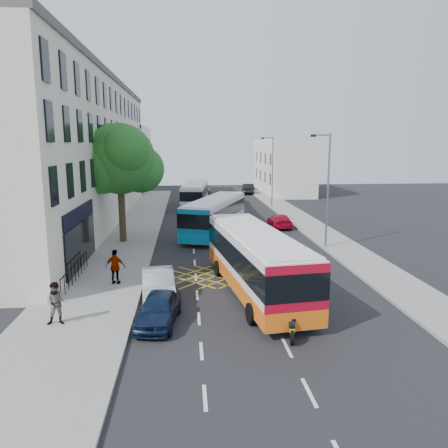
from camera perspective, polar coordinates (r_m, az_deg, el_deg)
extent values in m
plane|color=black|center=(19.79, 6.21, -11.88)|extent=(120.00, 120.00, 0.00)
cube|color=gray|center=(34.10, -13.01, -2.31)|extent=(5.00, 70.00, 0.15)
cube|color=gray|center=(35.55, 13.46, -1.81)|extent=(3.00, 70.00, 0.15)
cube|color=beige|center=(43.67, -18.88, 8.69)|extent=(8.00, 45.00, 13.00)
cube|color=#59544C|center=(44.03, -19.43, 17.49)|extent=(8.30, 45.00, 0.50)
cube|color=black|center=(26.99, -18.38, 1.23)|extent=(0.12, 7.00, 0.90)
cube|color=black|center=(27.33, -18.16, -2.49)|extent=(0.12, 7.00, 2.60)
cube|color=silver|center=(73.69, -13.17, 8.37)|extent=(8.00, 20.00, 10.00)
cube|color=silver|center=(67.62, 7.63, 7.53)|extent=(6.00, 18.00, 8.00)
cylinder|color=#382619|center=(33.68, -13.17, 1.46)|extent=(0.50, 0.50, 4.40)
sphere|color=#1B601F|center=(33.29, -13.46, 8.27)|extent=(5.20, 5.20, 5.20)
sphere|color=#1B601F|center=(33.95, -10.86, 7.06)|extent=(3.60, 3.60, 3.60)
sphere|color=#1B601F|center=(32.93, -15.65, 7.10)|extent=(3.80, 3.80, 3.80)
sphere|color=#1B601F|center=(31.91, -12.77, 9.29)|extent=(3.40, 3.40, 3.40)
sphere|color=#1B601F|center=(34.48, -14.60, 9.96)|extent=(3.20, 3.20, 3.20)
cylinder|color=slate|center=(31.72, 13.40, 4.18)|extent=(0.14, 0.14, 8.00)
cylinder|color=slate|center=(31.35, 12.65, 11.29)|extent=(1.20, 0.10, 0.10)
cube|color=black|center=(31.18, 11.58, 11.24)|extent=(0.35, 0.15, 0.18)
cylinder|color=slate|center=(51.02, 6.35, 6.74)|extent=(0.14, 0.14, 8.00)
cylinder|color=slate|center=(50.79, 5.76, 11.14)|extent=(1.20, 0.10, 0.10)
cube|color=black|center=(50.68, 5.08, 11.10)|extent=(0.35, 0.15, 0.18)
cube|color=silver|center=(22.14, 4.11, -4.69)|extent=(4.02, 11.49, 2.71)
cube|color=silver|center=(21.81, 4.16, -1.13)|extent=(3.79, 11.24, 0.12)
cube|color=black|center=(22.04, 4.12, -3.73)|extent=(4.09, 11.56, 1.13)
cube|color=orange|center=(22.41, 4.08, -7.03)|extent=(4.08, 11.55, 0.77)
cube|color=#AA091E|center=(17.10, 9.54, -9.41)|extent=(2.59, 0.44, 2.56)
cube|color=#FF0C0C|center=(17.01, 6.19, -12.02)|extent=(0.26, 0.09, 0.25)
cube|color=#FF0C0C|center=(17.74, 12.63, -11.24)|extent=(0.26, 0.09, 0.25)
cylinder|color=black|center=(25.04, -0.77, -5.82)|extent=(0.41, 0.95, 0.92)
cylinder|color=black|center=(25.66, 4.86, -5.45)|extent=(0.41, 0.95, 0.92)
cylinder|color=black|center=(18.75, 3.60, -11.62)|extent=(0.41, 0.95, 0.92)
cylinder|color=black|center=(19.58, 10.95, -10.82)|extent=(0.41, 0.95, 0.92)
cube|color=silver|center=(36.10, -1.16, 1.18)|extent=(6.04, 10.84, 2.57)
cube|color=silver|center=(35.90, -1.16, 3.28)|extent=(5.79, 10.57, 0.12)
cube|color=black|center=(36.04, -1.16, 1.75)|extent=(6.12, 10.92, 1.07)
cube|color=#0E77AF|center=(36.25, -1.15, -0.22)|extent=(6.11, 10.90, 0.73)
cube|color=#0C6795|center=(31.13, -4.00, -0.33)|extent=(2.34, 0.97, 2.43)
cube|color=#FF0C0C|center=(31.59, -5.63, -1.45)|extent=(0.26, 0.14, 0.25)
cube|color=#FF0C0C|center=(30.95, -2.31, -1.66)|extent=(0.26, 0.14, 0.25)
cylinder|color=black|center=(39.39, -1.61, 0.22)|extent=(0.56, 0.91, 0.87)
cylinder|color=black|center=(38.75, 1.82, 0.04)|extent=(0.56, 0.91, 0.87)
cylinder|color=black|center=(33.37, -4.94, -1.72)|extent=(0.56, 0.91, 0.87)
cylinder|color=black|center=(32.60, -0.94, -1.98)|extent=(0.56, 0.91, 0.87)
cube|color=silver|center=(51.17, -3.78, 3.88)|extent=(3.44, 10.45, 2.47)
cube|color=silver|center=(51.03, -3.80, 5.31)|extent=(3.23, 10.23, 0.11)
cube|color=black|center=(51.13, -3.78, 4.27)|extent=(3.51, 10.52, 1.03)
cube|color=#0B6392|center=(51.27, -3.77, 2.93)|extent=(3.50, 10.51, 0.70)
cube|color=silver|center=(46.13, -4.34, 3.17)|extent=(2.37, 0.36, 2.33)
cube|color=#FF0C0C|center=(46.30, -5.45, 2.36)|extent=(0.26, 0.09, 0.25)
cube|color=#FF0C0C|center=(46.12, -3.19, 2.36)|extent=(0.26, 0.09, 0.25)
cylinder|color=black|center=(54.18, -4.73, 3.03)|extent=(0.35, 0.86, 0.84)
cylinder|color=black|center=(53.99, -2.27, 3.03)|extent=(0.35, 0.86, 0.84)
cylinder|color=black|center=(48.04, -5.51, 2.04)|extent=(0.35, 0.86, 0.84)
cylinder|color=black|center=(47.82, -2.73, 2.04)|extent=(0.35, 0.86, 0.84)
cylinder|color=black|center=(17.24, 8.86, -14.18)|extent=(0.26, 0.72, 0.71)
cylinder|color=black|center=(18.77, 8.60, -12.05)|extent=(0.26, 0.72, 0.71)
cube|color=black|center=(17.87, 8.76, -12.09)|extent=(0.49, 1.36, 0.24)
cube|color=black|center=(18.05, 8.73, -11.16)|extent=(0.40, 0.55, 0.22)
cube|color=black|center=(17.56, 8.82, -12.00)|extent=(0.39, 0.60, 0.11)
cylinder|color=slate|center=(18.56, 8.65, -10.91)|extent=(0.16, 0.49, 0.94)
cylinder|color=slate|center=(18.26, 8.71, -9.96)|extent=(0.66, 0.17, 0.04)
cube|color=gold|center=(16.96, 8.92, -13.66)|extent=(0.20, 0.06, 0.14)
imported|color=black|center=(17.66, 8.81, -10.85)|extent=(0.77, 0.58, 1.92)
sphere|color=#99999E|center=(17.37, 8.88, -8.33)|extent=(0.33, 0.33, 0.33)
imported|color=#0D1B36|center=(18.92, -8.53, -10.87)|extent=(2.07, 4.04, 1.32)
imported|color=#929499|center=(21.69, -8.59, -7.87)|extent=(1.94, 4.47, 1.43)
imported|color=#B3071E|center=(39.63, 7.33, 0.43)|extent=(1.69, 4.12, 1.19)
imported|color=#424349|center=(61.78, -3.04, 4.28)|extent=(3.00, 5.53, 1.47)
imported|color=#A3A4AA|center=(55.43, 1.46, 3.55)|extent=(2.27, 4.41, 1.44)
imported|color=black|center=(65.40, 3.12, 4.64)|extent=(1.84, 4.62, 1.50)
imported|color=gray|center=(19.42, -21.04, -9.67)|extent=(0.93, 0.75, 1.80)
imported|color=gray|center=(23.84, -14.00, -5.46)|extent=(1.16, 0.70, 1.85)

